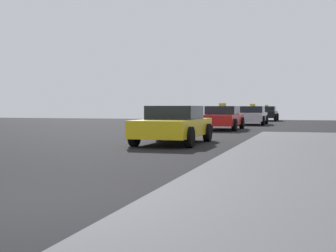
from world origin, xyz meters
name	(u,v)px	position (x,y,z in m)	size (l,w,h in m)	color
sidewalk	(316,227)	(4.00, 0.00, 0.07)	(4.00, 32.00, 0.15)	#5B5B60
car_yellow	(174,124)	(-0.42, 10.35, 0.65)	(2.00, 4.13, 1.27)	yellow
car_red	(222,118)	(-0.56, 20.20, 0.65)	(2.01, 4.26, 1.43)	red
car_silver	(252,115)	(0.18, 27.80, 0.65)	(1.93, 4.13, 1.43)	#B7B7BF
car_black	(266,113)	(0.32, 37.20, 0.64)	(1.99, 4.05, 1.27)	black
car_blue	(266,112)	(-0.51, 47.16, 0.65)	(2.05, 4.12, 1.43)	#233899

